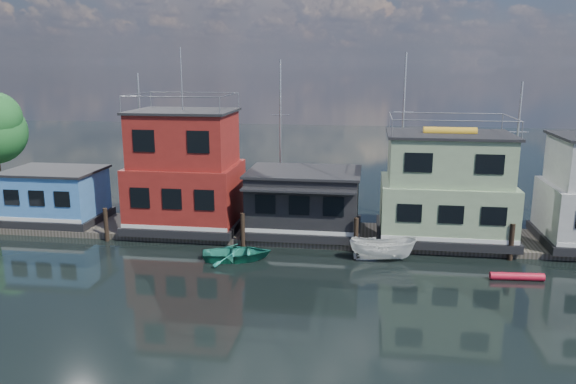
% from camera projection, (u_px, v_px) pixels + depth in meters
% --- Properties ---
extents(ground, '(160.00, 160.00, 0.00)m').
position_uv_depth(ground, '(284.00, 315.00, 25.67)').
color(ground, black).
rests_on(ground, ground).
extents(dock, '(48.00, 5.00, 0.40)m').
position_uv_depth(dock, '(311.00, 234.00, 37.19)').
color(dock, '#595147').
rests_on(dock, ground).
extents(houseboat_blue, '(6.40, 4.90, 3.66)m').
position_uv_depth(houseboat_blue, '(56.00, 195.00, 39.25)').
color(houseboat_blue, black).
rests_on(houseboat_blue, dock).
extents(houseboat_red, '(7.40, 5.90, 11.86)m').
position_uv_depth(houseboat_red, '(185.00, 173.00, 37.50)').
color(houseboat_red, black).
rests_on(houseboat_red, dock).
extents(houseboat_dark, '(7.40, 6.10, 4.06)m').
position_uv_depth(houseboat_dark, '(304.00, 201.00, 36.74)').
color(houseboat_dark, black).
rests_on(houseboat_dark, dock).
extents(houseboat_green, '(8.40, 5.90, 7.03)m').
position_uv_depth(houseboat_green, '(446.00, 189.00, 35.25)').
color(houseboat_green, black).
rests_on(houseboat_green, dock).
extents(pilings, '(42.28, 0.28, 2.20)m').
position_uv_depth(pilings, '(301.00, 233.00, 34.34)').
color(pilings, '#2D2116').
rests_on(pilings, ground).
extents(background_masts, '(36.40, 0.16, 12.00)m').
position_uv_depth(background_masts, '(385.00, 143.00, 41.10)').
color(background_masts, silver).
rests_on(background_masts, ground).
extents(red_kayak, '(2.82, 0.59, 0.41)m').
position_uv_depth(red_kayak, '(517.00, 276.00, 29.79)').
color(red_kayak, red).
rests_on(red_kayak, ground).
extents(dinghy_teal, '(4.61, 3.79, 0.83)m').
position_uv_depth(dinghy_teal, '(237.00, 253.00, 32.78)').
color(dinghy_teal, '#268D74').
rests_on(dinghy_teal, ground).
extents(motorboat, '(3.92, 1.61, 1.49)m').
position_uv_depth(motorboat, '(383.00, 249.00, 32.56)').
color(motorboat, white).
rests_on(motorboat, ground).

